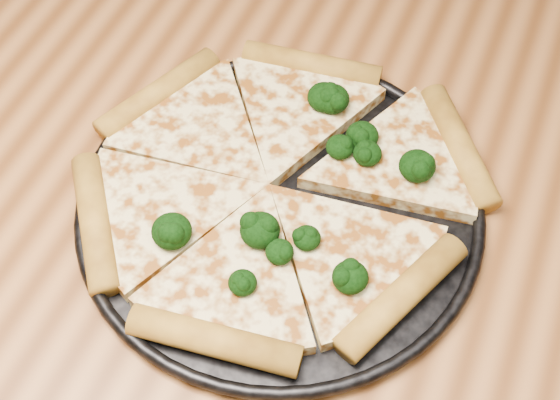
% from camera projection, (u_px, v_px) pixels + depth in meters
% --- Properties ---
extents(dining_table, '(1.20, 0.90, 0.75)m').
position_uv_depth(dining_table, '(235.00, 249.00, 0.76)').
color(dining_table, '#985E2F').
rests_on(dining_table, ground).
extents(pizza_pan, '(0.35, 0.35, 0.02)m').
position_uv_depth(pizza_pan, '(280.00, 206.00, 0.67)').
color(pizza_pan, black).
rests_on(pizza_pan, dining_table).
extents(pizza, '(0.36, 0.34, 0.03)m').
position_uv_depth(pizza, '(274.00, 185.00, 0.67)').
color(pizza, beige).
rests_on(pizza, pizza_pan).
extents(broccoli_florets, '(0.19, 0.23, 0.02)m').
position_uv_depth(broccoli_florets, '(313.00, 181.00, 0.66)').
color(broccoli_florets, black).
rests_on(broccoli_florets, pizza).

